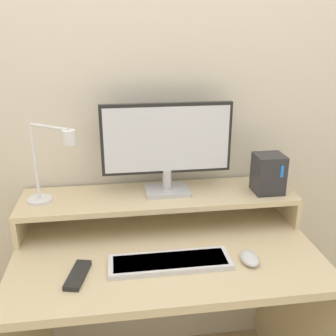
{
  "coord_description": "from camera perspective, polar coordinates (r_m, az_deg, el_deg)",
  "views": [
    {
      "loc": [
        -0.17,
        -0.92,
        1.53
      ],
      "look_at": [
        0.01,
        0.36,
        1.05
      ],
      "focal_mm": 42.0,
      "sensor_mm": 36.0,
      "label": 1
    }
  ],
  "objects": [
    {
      "name": "wall_back",
      "position": [
        1.64,
        -2.12,
        10.49
      ],
      "size": [
        6.0,
        0.05,
        2.5
      ],
      "color": "beige",
      "rests_on": "ground_plane"
    },
    {
      "name": "desk",
      "position": [
        1.61,
        -0.33,
        -18.39
      ],
      "size": [
        1.1,
        0.65,
        0.75
      ],
      "color": "beige",
      "rests_on": "ground_plane"
    },
    {
      "name": "monitor_shelf",
      "position": [
        1.59,
        -1.29,
        -4.48
      ],
      "size": [
        1.1,
        0.27,
        0.13
      ],
      "color": "beige",
      "rests_on": "desk"
    },
    {
      "name": "monitor",
      "position": [
        1.53,
        -0.16,
        3.47
      ],
      "size": [
        0.51,
        0.13,
        0.37
      ],
      "color": "#BCBCC1",
      "rests_on": "monitor_shelf"
    },
    {
      "name": "desk_lamp",
      "position": [
        1.49,
        -16.7,
        0.44
      ],
      "size": [
        0.21,
        0.17,
        0.31
      ],
      "color": "silver",
      "rests_on": "monitor_shelf"
    },
    {
      "name": "router_dock",
      "position": [
        1.63,
        14.35,
        -0.78
      ],
      "size": [
        0.11,
        0.11,
        0.16
      ],
      "color": "#28282D",
      "rests_on": "monitor_shelf"
    },
    {
      "name": "keyboard",
      "position": [
        1.38,
        0.41,
        -13.48
      ],
      "size": [
        0.42,
        0.13,
        0.02
      ],
      "color": "silver",
      "rests_on": "desk"
    },
    {
      "name": "mouse",
      "position": [
        1.42,
        11.76,
        -12.68
      ],
      "size": [
        0.06,
        0.1,
        0.03
      ],
      "color": "silver",
      "rests_on": "desk"
    },
    {
      "name": "remote_control",
      "position": [
        1.35,
        -12.96,
        -14.89
      ],
      "size": [
        0.08,
        0.16,
        0.02
      ],
      "color": "black",
      "rests_on": "desk"
    }
  ]
}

